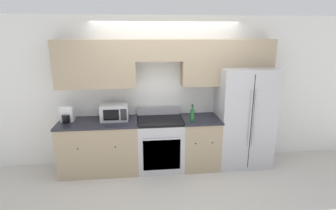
{
  "coord_description": "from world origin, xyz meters",
  "views": [
    {
      "loc": [
        -0.46,
        -3.9,
        2.3
      ],
      "look_at": [
        -0.0,
        0.31,
        1.14
      ],
      "focal_mm": 28.0,
      "sensor_mm": 36.0,
      "label": 1
    }
  ],
  "objects_px": {
    "refrigerator": "(243,117)",
    "microwave": "(115,112)",
    "bottle": "(192,115)",
    "oven_range": "(160,143)"
  },
  "relations": [
    {
      "from": "oven_range",
      "to": "refrigerator",
      "type": "distance_m",
      "value": 1.54
    },
    {
      "from": "oven_range",
      "to": "microwave",
      "type": "bearing_deg",
      "value": 174.2
    },
    {
      "from": "refrigerator",
      "to": "microwave",
      "type": "height_order",
      "value": "refrigerator"
    },
    {
      "from": "oven_range",
      "to": "microwave",
      "type": "distance_m",
      "value": 0.96
    },
    {
      "from": "refrigerator",
      "to": "bottle",
      "type": "xyz_separation_m",
      "value": [
        -0.96,
        -0.23,
        0.13
      ]
    },
    {
      "from": "refrigerator",
      "to": "bottle",
      "type": "height_order",
      "value": "refrigerator"
    },
    {
      "from": "microwave",
      "to": "bottle",
      "type": "bearing_deg",
      "value": -11.44
    },
    {
      "from": "refrigerator",
      "to": "bottle",
      "type": "relative_size",
      "value": 5.98
    },
    {
      "from": "oven_range",
      "to": "microwave",
      "type": "xyz_separation_m",
      "value": [
        -0.76,
        0.08,
        0.58
      ]
    },
    {
      "from": "oven_range",
      "to": "bottle",
      "type": "bearing_deg",
      "value": -19.33
    }
  ]
}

